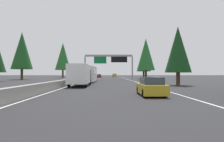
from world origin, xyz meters
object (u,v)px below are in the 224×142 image
(conifer_right_near, at_px, (178,50))
(conifer_right_mid, at_px, (146,54))
(minivan_distant_b, at_px, (114,75))
(bus_mid_right, at_px, (89,74))
(sedan_near_right, at_px, (151,87))
(conifer_left_mid, at_px, (22,51))
(sedan_far_center, at_px, (99,76))
(conifer_right_far, at_px, (144,59))
(sign_gantry_overhead, at_px, (109,60))
(box_truck_mid_left, at_px, (80,75))
(conifer_left_far, at_px, (63,56))

(conifer_right_near, bearing_deg, conifer_right_mid, -2.31)
(minivan_distant_b, xyz_separation_m, conifer_right_near, (-77.92, -6.88, 4.30))
(bus_mid_right, relative_size, minivan_distant_b, 2.30)
(sedan_near_right, distance_m, conifer_left_mid, 53.00)
(sedan_near_right, distance_m, sedan_far_center, 72.73)
(bus_mid_right, height_order, conifer_right_far, conifer_right_far)
(bus_mid_right, xyz_separation_m, conifer_left_mid, (17.91, 20.90, 6.60))
(bus_mid_right, xyz_separation_m, sedan_far_center, (46.04, -0.10, -1.03))
(sign_gantry_overhead, height_order, conifer_left_mid, conifer_left_mid)
(sign_gantry_overhead, relative_size, minivan_distant_b, 2.54)
(sign_gantry_overhead, relative_size, conifer_right_far, 1.11)
(box_truck_mid_left, xyz_separation_m, conifer_right_far, (46.96, -16.71, 5.35))
(box_truck_mid_left, height_order, conifer_left_far, conifer_left_far)
(bus_mid_right, bearing_deg, sedan_near_right, -164.60)
(sign_gantry_overhead, relative_size, sedan_near_right, 2.88)
(bus_mid_right, xyz_separation_m, conifer_left_far, (47.20, 15.43, 7.33))
(sign_gantry_overhead, relative_size, conifer_left_far, 0.85)
(conifer_left_far, bearing_deg, conifer_right_mid, -130.26)
(minivan_distant_b, height_order, conifer_right_near, conifer_right_near)
(box_truck_mid_left, bearing_deg, conifer_left_far, 14.13)
(conifer_right_near, bearing_deg, bus_mid_right, 48.19)
(sedan_far_center, xyz_separation_m, conifer_right_far, (-13.11, -16.60, 6.27))
(sedan_near_right, bearing_deg, sedan_far_center, 5.64)
(sedan_near_right, relative_size, box_truck_mid_left, 0.52)
(bus_mid_right, bearing_deg, conifer_right_mid, -36.11)
(sedan_near_right, bearing_deg, box_truck_mid_left, 30.55)
(bus_mid_right, distance_m, conifer_right_mid, 26.76)
(box_truck_mid_left, height_order, conifer_right_far, conifer_right_far)
(sedan_far_center, height_order, conifer_right_mid, conifer_right_mid)
(box_truck_mid_left, relative_size, conifer_left_far, 0.57)
(sign_gantry_overhead, distance_m, conifer_left_far, 40.59)
(sedan_near_right, relative_size, sedan_far_center, 1.00)
(conifer_right_mid, bearing_deg, bus_mid_right, 143.89)
(sign_gantry_overhead, bearing_deg, bus_mid_right, 160.56)
(conifer_right_far, height_order, conifer_left_mid, conifer_left_mid)
(conifer_right_mid, bearing_deg, conifer_right_far, -6.30)
(box_truck_mid_left, distance_m, conifer_right_mid, 38.82)
(box_truck_mid_left, xyz_separation_m, conifer_right_mid, (35.13, -15.40, 5.96))
(sedan_far_center, relative_size, conifer_right_near, 0.51)
(sedan_near_right, distance_m, minivan_distant_b, 91.70)
(sedan_far_center, height_order, conifer_right_far, conifer_right_far)
(box_truck_mid_left, height_order, sedan_far_center, box_truck_mid_left)
(conifer_right_near, xyz_separation_m, conifer_right_far, (45.49, -2.66, 1.71))
(sign_gantry_overhead, xyz_separation_m, conifer_right_mid, (9.24, -11.21, 2.27))
(bus_mid_right, height_order, conifer_right_mid, conifer_right_mid)
(sign_gantry_overhead, xyz_separation_m, bus_mid_right, (-11.86, 4.18, -3.58))
(conifer_right_mid, bearing_deg, minivan_distant_b, 10.55)
(sedan_near_right, xyz_separation_m, sedan_far_center, (72.38, 7.15, 0.00))
(bus_mid_right, xyz_separation_m, minivan_distant_b, (65.36, -7.15, -0.77))
(box_truck_mid_left, height_order, conifer_left_mid, conifer_left_mid)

